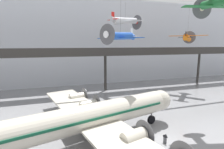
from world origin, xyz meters
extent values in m
plane|color=gray|center=(0.00, 0.00, 0.00)|extent=(260.00, 260.00, 0.00)
cube|color=silver|center=(0.00, 35.30, 12.66)|extent=(140.00, 3.00, 25.32)
cube|color=#2D2B28|center=(0.00, 24.97, 9.64)|extent=(110.00, 3.20, 0.90)
cube|color=#2D2B28|center=(0.00, 23.43, 10.64)|extent=(110.00, 0.12, 1.10)
cylinder|color=#2D2B28|center=(0.00, 25.93, 4.59)|extent=(0.70, 0.70, 9.19)
cylinder|color=#2D2B28|center=(30.25, 25.93, 4.59)|extent=(0.70, 0.70, 9.19)
cylinder|color=beige|center=(-8.56, 2.12, 3.45)|extent=(22.13, 8.50, 3.17)
sphere|color=beige|center=(3.08, 5.09, 3.45)|extent=(3.10, 3.10, 3.10)
cube|color=#0F4C33|center=(-8.56, 2.12, 3.77)|extent=(20.66, 8.18, 0.29)
cube|color=beige|center=(-9.94, 10.68, 2.74)|extent=(8.44, 14.92, 0.28)
cylinder|color=beige|center=(-7.69, 8.05, 2.79)|extent=(2.86, 2.10, 1.52)
cylinder|color=#4C4C51|center=(-6.32, 8.40, 2.79)|extent=(0.77, 2.81, 2.89)
cylinder|color=beige|center=(-8.87, 12.69, 2.79)|extent=(2.86, 2.10, 1.52)
cylinder|color=#4C4C51|center=(-7.50, 13.04, 2.79)|extent=(0.77, 2.81, 2.89)
cylinder|color=beige|center=(-4.96, -2.66, 2.79)|extent=(2.86, 2.10, 1.52)
cylinder|color=#4C4C51|center=(-3.60, -2.32, 2.79)|extent=(0.77, 2.81, 2.89)
cylinder|color=#4C4C51|center=(1.37, 4.65, 1.26)|extent=(0.20, 0.20, 1.21)
cylinder|color=black|center=(1.37, 4.65, 0.65)|extent=(1.35, 0.69, 1.30)
cylinder|color=#4C4C51|center=(-8.94, 4.64, 1.26)|extent=(0.20, 0.20, 1.21)
cylinder|color=black|center=(-8.94, 4.64, 0.65)|extent=(1.35, 0.69, 1.30)
cylinder|color=#4C4C51|center=(-7.69, -0.27, 1.26)|extent=(0.20, 0.20, 1.21)
cylinder|color=black|center=(-7.69, -0.27, 0.65)|extent=(1.35, 0.69, 1.30)
cylinder|color=#1E6B33|center=(9.25, 2.44, 17.71)|extent=(2.62, 5.85, 1.54)
cone|color=beige|center=(10.02, 5.31, 17.51)|extent=(1.27, 1.18, 1.06)
cylinder|color=#4C4C51|center=(10.08, 5.51, 17.50)|extent=(2.96, 0.83, 3.06)
cube|color=#1E6B33|center=(9.34, 2.77, 17.24)|extent=(8.64, 3.56, 0.10)
cylinder|color=orange|center=(19.23, 18.92, 13.54)|extent=(5.31, 4.98, 1.72)
cone|color=black|center=(21.55, 21.02, 13.80)|extent=(1.48, 1.49, 1.11)
cylinder|color=#4C4C51|center=(21.71, 21.17, 13.82)|extent=(2.19, 2.41, 3.22)
cone|color=orange|center=(17.07, 16.97, 13.31)|extent=(1.95, 1.91, 1.18)
cube|color=orange|center=(19.50, 19.17, 14.13)|extent=(7.14, 7.67, 0.10)
cube|color=black|center=(16.81, 16.73, 14.29)|extent=(0.58, 0.53, 1.48)
cube|color=black|center=(16.81, 16.73, 13.54)|extent=(2.70, 2.87, 0.06)
cylinder|color=slate|center=(19.23, 18.92, 17.74)|extent=(0.04, 0.04, 7.16)
cylinder|color=#1E4CAD|center=(-2.15, 9.02, 13.32)|extent=(5.40, 3.88, 1.35)
cone|color=white|center=(-4.66, 7.52, 13.43)|extent=(1.33, 1.37, 1.04)
cylinder|color=#4C4C51|center=(-4.83, 7.41, 13.44)|extent=(1.58, 2.60, 3.00)
cone|color=#1E4CAD|center=(0.18, 10.42, 13.23)|extent=(1.82, 1.63, 1.03)
cube|color=#1E4CAD|center=(-2.44, 8.84, 12.98)|extent=(5.50, 7.92, 0.10)
cube|color=white|center=(0.47, 10.59, 14.02)|extent=(0.61, 0.40, 1.39)
cube|color=white|center=(0.47, 10.59, 13.32)|extent=(2.13, 2.92, 0.06)
cylinder|color=slate|center=(-2.15, 9.02, 17.61)|extent=(0.04, 0.04, 7.41)
cylinder|color=silver|center=(3.64, 21.49, 17.41)|extent=(6.53, 3.13, 1.64)
cone|color=red|center=(6.83, 22.46, 17.25)|extent=(1.36, 1.44, 1.19)
cylinder|color=#4C4C51|center=(7.06, 22.53, 17.23)|extent=(1.04, 3.30, 3.43)
cone|color=silver|center=(0.66, 20.58, 17.57)|extent=(2.01, 1.59, 1.21)
cube|color=silver|center=(4.01, 21.60, 17.02)|extent=(4.29, 9.67, 0.10)
cube|color=red|center=(0.29, 20.47, 18.20)|extent=(0.76, 0.28, 1.58)
cube|color=red|center=(0.29, 20.47, 17.41)|extent=(1.74, 3.51, 0.06)
cylinder|color=slate|center=(3.64, 21.49, 19.75)|extent=(0.04, 0.04, 3.36)
cube|color=#4C4C51|center=(0.22, -0.63, 0.35)|extent=(0.26, 0.43, 0.70)
cube|color=#232326|center=(0.22, -0.63, 0.88)|extent=(0.24, 0.76, 0.73)
camera|label=1|loc=(-12.00, -17.48, 12.05)|focal=28.00mm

